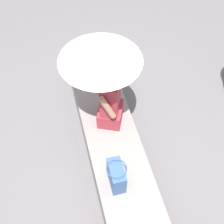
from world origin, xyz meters
TOP-DOWN VIEW (x-y plane):
  - ground_plane at (0.00, 0.00)m, footprint 14.00×14.00m
  - stone_bench at (0.00, 0.00)m, footprint 2.95×0.63m
  - person_seated at (0.32, -0.04)m, footprint 0.51×0.39m
  - parasol at (0.41, 0.04)m, footprint 0.88×0.88m
  - handbag_black at (-0.52, 0.10)m, footprint 0.29×0.21m
  - tote_bag_canvas at (1.02, -0.11)m, footprint 0.25×0.18m

SIDE VIEW (x-z plane):
  - ground_plane at x=0.00m, z-range 0.00..0.00m
  - stone_bench at x=0.00m, z-range 0.00..0.41m
  - handbag_black at x=-0.52m, z-range 0.41..0.73m
  - tote_bag_canvas at x=1.02m, z-range 0.41..0.75m
  - person_seated at x=0.32m, z-range 0.35..1.25m
  - parasol at x=0.41m, z-range 0.86..2.02m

